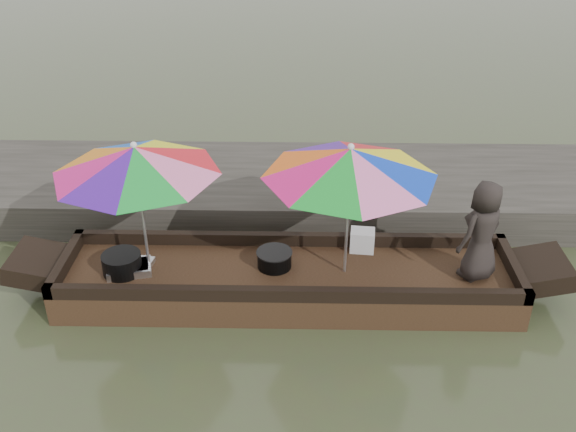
{
  "coord_description": "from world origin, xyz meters",
  "views": [
    {
      "loc": [
        0.12,
        -5.97,
        4.47
      ],
      "look_at": [
        0.0,
        0.1,
        1.0
      ],
      "focal_mm": 40.0,
      "sensor_mm": 36.0,
      "label": 1
    }
  ],
  "objects_px": {
    "cooking_pot": "(122,263)",
    "supply_bag": "(362,240)",
    "tray_scallop": "(130,265)",
    "tray_crayfish": "(129,268)",
    "vendor": "(482,231)",
    "umbrella_stern": "(348,211)",
    "umbrella_bow": "(142,209)",
    "boat_hull": "(288,283)",
    "charcoal_grill": "(274,260)"
  },
  "relations": [
    {
      "from": "cooking_pot",
      "to": "supply_bag",
      "type": "bearing_deg",
      "value": 10.77
    },
    {
      "from": "tray_scallop",
      "to": "tray_crayfish",
      "type": "bearing_deg",
      "value": -80.7
    },
    {
      "from": "vendor",
      "to": "umbrella_stern",
      "type": "height_order",
      "value": "umbrella_stern"
    },
    {
      "from": "umbrella_bow",
      "to": "tray_crayfish",
      "type": "bearing_deg",
      "value": -163.69
    },
    {
      "from": "boat_hull",
      "to": "umbrella_stern",
      "type": "distance_m",
      "value": 1.14
    },
    {
      "from": "tray_scallop",
      "to": "boat_hull",
      "type": "bearing_deg",
      "value": -1.17
    },
    {
      "from": "supply_bag",
      "to": "cooking_pot",
      "type": "bearing_deg",
      "value": -169.23
    },
    {
      "from": "charcoal_grill",
      "to": "vendor",
      "type": "relative_size",
      "value": 0.33
    },
    {
      "from": "boat_hull",
      "to": "vendor",
      "type": "bearing_deg",
      "value": -1.58
    },
    {
      "from": "charcoal_grill",
      "to": "umbrella_bow",
      "type": "relative_size",
      "value": 0.22
    },
    {
      "from": "tray_crayfish",
      "to": "tray_scallop",
      "type": "distance_m",
      "value": 0.1
    },
    {
      "from": "boat_hull",
      "to": "vendor",
      "type": "height_order",
      "value": "vendor"
    },
    {
      "from": "tray_crayfish",
      "to": "supply_bag",
      "type": "relative_size",
      "value": 1.73
    },
    {
      "from": "charcoal_grill",
      "to": "umbrella_bow",
      "type": "xyz_separation_m",
      "value": [
        -1.41,
        -0.08,
        0.68
      ]
    },
    {
      "from": "boat_hull",
      "to": "cooking_pot",
      "type": "distance_m",
      "value": 1.87
    },
    {
      "from": "vendor",
      "to": "umbrella_stern",
      "type": "bearing_deg",
      "value": -37.77
    },
    {
      "from": "cooking_pot",
      "to": "umbrella_bow",
      "type": "xyz_separation_m",
      "value": [
        0.28,
        0.07,
        0.66
      ]
    },
    {
      "from": "umbrella_bow",
      "to": "umbrella_stern",
      "type": "relative_size",
      "value": 0.96
    },
    {
      "from": "tray_scallop",
      "to": "umbrella_stern",
      "type": "height_order",
      "value": "umbrella_stern"
    },
    {
      "from": "cooking_pot",
      "to": "tray_scallop",
      "type": "xyz_separation_m",
      "value": [
        0.05,
        0.1,
        -0.08
      ]
    },
    {
      "from": "charcoal_grill",
      "to": "tray_crayfish",
      "type": "bearing_deg",
      "value": -175.07
    },
    {
      "from": "charcoal_grill",
      "to": "umbrella_stern",
      "type": "height_order",
      "value": "umbrella_stern"
    },
    {
      "from": "charcoal_grill",
      "to": "supply_bag",
      "type": "height_order",
      "value": "supply_bag"
    },
    {
      "from": "supply_bag",
      "to": "vendor",
      "type": "xyz_separation_m",
      "value": [
        1.22,
        -0.51,
        0.45
      ]
    },
    {
      "from": "tray_scallop",
      "to": "umbrella_bow",
      "type": "bearing_deg",
      "value": -9.09
    },
    {
      "from": "supply_bag",
      "to": "tray_crayfish",
      "type": "bearing_deg",
      "value": -169.05
    },
    {
      "from": "tray_crayfish",
      "to": "vendor",
      "type": "xyz_separation_m",
      "value": [
        3.86,
        0.01,
        0.54
      ]
    },
    {
      "from": "tray_crayfish",
      "to": "umbrella_bow",
      "type": "relative_size",
      "value": 0.27
    },
    {
      "from": "tray_scallop",
      "to": "umbrella_bow",
      "type": "relative_size",
      "value": 0.27
    },
    {
      "from": "cooking_pot",
      "to": "tray_scallop",
      "type": "relative_size",
      "value": 0.9
    },
    {
      "from": "supply_bag",
      "to": "umbrella_stern",
      "type": "distance_m",
      "value": 0.82
    },
    {
      "from": "charcoal_grill",
      "to": "vendor",
      "type": "height_order",
      "value": "vendor"
    },
    {
      "from": "cooking_pot",
      "to": "charcoal_grill",
      "type": "xyz_separation_m",
      "value": [
        1.7,
        0.15,
        -0.02
      ]
    },
    {
      "from": "cooking_pot",
      "to": "tray_crayfish",
      "type": "height_order",
      "value": "cooking_pot"
    },
    {
      "from": "vendor",
      "to": "umbrella_stern",
      "type": "xyz_separation_m",
      "value": [
        -1.45,
        0.06,
        0.19
      ]
    },
    {
      "from": "tray_crayfish",
      "to": "vendor",
      "type": "bearing_deg",
      "value": 0.07
    },
    {
      "from": "tray_crayfish",
      "to": "tray_scallop",
      "type": "relative_size",
      "value": 1.0
    },
    {
      "from": "cooking_pot",
      "to": "boat_hull",
      "type": "bearing_deg",
      "value": 2.08
    },
    {
      "from": "umbrella_bow",
      "to": "tray_scallop",
      "type": "bearing_deg",
      "value": 170.91
    },
    {
      "from": "boat_hull",
      "to": "umbrella_bow",
      "type": "bearing_deg",
      "value": 180.0
    },
    {
      "from": "vendor",
      "to": "tray_crayfish",
      "type": "bearing_deg",
      "value": -35.43
    },
    {
      "from": "cooking_pot",
      "to": "charcoal_grill",
      "type": "bearing_deg",
      "value": 4.89
    },
    {
      "from": "cooking_pot",
      "to": "charcoal_grill",
      "type": "height_order",
      "value": "cooking_pot"
    },
    {
      "from": "tray_crayfish",
      "to": "supply_bag",
      "type": "height_order",
      "value": "supply_bag"
    },
    {
      "from": "tray_scallop",
      "to": "supply_bag",
      "type": "distance_m",
      "value": 2.7
    },
    {
      "from": "tray_crayfish",
      "to": "charcoal_grill",
      "type": "relative_size",
      "value": 1.26
    },
    {
      "from": "tray_crayfish",
      "to": "umbrella_stern",
      "type": "xyz_separation_m",
      "value": [
        2.42,
        0.06,
        0.73
      ]
    },
    {
      "from": "umbrella_bow",
      "to": "umbrella_stern",
      "type": "height_order",
      "value": "same"
    },
    {
      "from": "tray_crayfish",
      "to": "umbrella_bow",
      "type": "bearing_deg",
      "value": 16.31
    },
    {
      "from": "tray_crayfish",
      "to": "charcoal_grill",
      "type": "bearing_deg",
      "value": 4.93
    }
  ]
}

